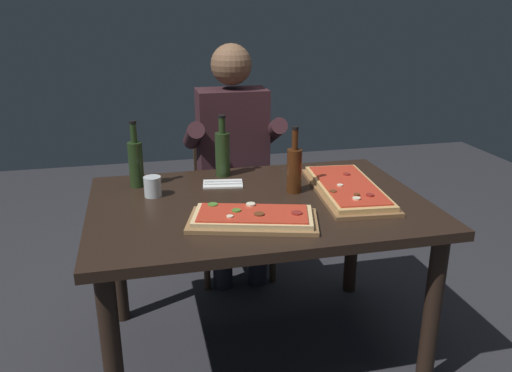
{
  "coord_description": "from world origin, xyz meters",
  "views": [
    {
      "loc": [
        -0.47,
        -1.98,
        1.53
      ],
      "look_at": [
        0.0,
        0.05,
        0.79
      ],
      "focal_mm": 36.43,
      "sensor_mm": 36.0,
      "label": 1
    }
  ],
  "objects_px": {
    "wine_bottle_dark": "(223,152)",
    "vinegar_bottle_green": "(294,169)",
    "pizza_rectangular_front": "(253,218)",
    "tumbler_near_camera": "(153,187)",
    "diner_chair": "(231,190)",
    "seated_diner": "(234,153)",
    "dining_table": "(259,222)",
    "oil_bottle_amber": "(136,162)",
    "pizza_rectangular_left": "(347,188)"
  },
  "relations": [
    {
      "from": "pizza_rectangular_front",
      "to": "seated_diner",
      "type": "bearing_deg",
      "value": 83.47
    },
    {
      "from": "dining_table",
      "to": "pizza_rectangular_left",
      "type": "relative_size",
      "value": 2.2
    },
    {
      "from": "wine_bottle_dark",
      "to": "dining_table",
      "type": "bearing_deg",
      "value": -76.74
    },
    {
      "from": "pizza_rectangular_left",
      "to": "vinegar_bottle_green",
      "type": "xyz_separation_m",
      "value": [
        -0.23,
        0.06,
        0.09
      ]
    },
    {
      "from": "dining_table",
      "to": "tumbler_near_camera",
      "type": "relative_size",
      "value": 16.02
    },
    {
      "from": "tumbler_near_camera",
      "to": "seated_diner",
      "type": "bearing_deg",
      "value": 51.0
    },
    {
      "from": "diner_chair",
      "to": "tumbler_near_camera",
      "type": "bearing_deg",
      "value": -123.81
    },
    {
      "from": "wine_bottle_dark",
      "to": "oil_bottle_amber",
      "type": "xyz_separation_m",
      "value": [
        -0.41,
        -0.07,
        -0.0
      ]
    },
    {
      "from": "pizza_rectangular_front",
      "to": "diner_chair",
      "type": "bearing_deg",
      "value": 84.2
    },
    {
      "from": "oil_bottle_amber",
      "to": "vinegar_bottle_green",
      "type": "bearing_deg",
      "value": -19.17
    },
    {
      "from": "diner_chair",
      "to": "seated_diner",
      "type": "distance_m",
      "value": 0.28
    },
    {
      "from": "tumbler_near_camera",
      "to": "seated_diner",
      "type": "xyz_separation_m",
      "value": [
        0.46,
        0.57,
        -0.04
      ]
    },
    {
      "from": "dining_table",
      "to": "vinegar_bottle_green",
      "type": "bearing_deg",
      "value": 22.88
    },
    {
      "from": "tumbler_near_camera",
      "to": "pizza_rectangular_left",
      "type": "bearing_deg",
      "value": -10.09
    },
    {
      "from": "pizza_rectangular_front",
      "to": "pizza_rectangular_left",
      "type": "distance_m",
      "value": 0.53
    },
    {
      "from": "vinegar_bottle_green",
      "to": "seated_diner",
      "type": "bearing_deg",
      "value": 102.13
    },
    {
      "from": "pizza_rectangular_front",
      "to": "pizza_rectangular_left",
      "type": "height_order",
      "value": "same"
    },
    {
      "from": "wine_bottle_dark",
      "to": "vinegar_bottle_green",
      "type": "bearing_deg",
      "value": -48.56
    },
    {
      "from": "pizza_rectangular_front",
      "to": "tumbler_near_camera",
      "type": "bearing_deg",
      "value": 133.13
    },
    {
      "from": "diner_chair",
      "to": "seated_diner",
      "type": "bearing_deg",
      "value": -90.0
    },
    {
      "from": "pizza_rectangular_front",
      "to": "tumbler_near_camera",
      "type": "relative_size",
      "value": 6.1
    },
    {
      "from": "dining_table",
      "to": "tumbler_near_camera",
      "type": "xyz_separation_m",
      "value": [
        -0.43,
        0.16,
        0.14
      ]
    },
    {
      "from": "diner_chair",
      "to": "pizza_rectangular_front",
      "type": "bearing_deg",
      "value": -95.8
    },
    {
      "from": "wine_bottle_dark",
      "to": "seated_diner",
      "type": "relative_size",
      "value": 0.22
    },
    {
      "from": "diner_chair",
      "to": "wine_bottle_dark",
      "type": "bearing_deg",
      "value": -104.35
    },
    {
      "from": "oil_bottle_amber",
      "to": "vinegar_bottle_green",
      "type": "relative_size",
      "value": 1.03
    },
    {
      "from": "pizza_rectangular_front",
      "to": "diner_chair",
      "type": "distance_m",
      "value": 1.11
    },
    {
      "from": "dining_table",
      "to": "seated_diner",
      "type": "height_order",
      "value": "seated_diner"
    },
    {
      "from": "dining_table",
      "to": "pizza_rectangular_front",
      "type": "distance_m",
      "value": 0.26
    },
    {
      "from": "pizza_rectangular_front",
      "to": "diner_chair",
      "type": "height_order",
      "value": "diner_chair"
    },
    {
      "from": "dining_table",
      "to": "wine_bottle_dark",
      "type": "height_order",
      "value": "wine_bottle_dark"
    },
    {
      "from": "wine_bottle_dark",
      "to": "vinegar_bottle_green",
      "type": "relative_size",
      "value": 1.01
    },
    {
      "from": "tumbler_near_camera",
      "to": "seated_diner",
      "type": "height_order",
      "value": "seated_diner"
    },
    {
      "from": "wine_bottle_dark",
      "to": "oil_bottle_amber",
      "type": "distance_m",
      "value": 0.41
    },
    {
      "from": "pizza_rectangular_left",
      "to": "vinegar_bottle_green",
      "type": "bearing_deg",
      "value": 164.84
    },
    {
      "from": "dining_table",
      "to": "diner_chair",
      "type": "distance_m",
      "value": 0.87
    },
    {
      "from": "oil_bottle_amber",
      "to": "vinegar_bottle_green",
      "type": "height_order",
      "value": "oil_bottle_amber"
    },
    {
      "from": "wine_bottle_dark",
      "to": "tumbler_near_camera",
      "type": "height_order",
      "value": "wine_bottle_dark"
    },
    {
      "from": "oil_bottle_amber",
      "to": "diner_chair",
      "type": "height_order",
      "value": "oil_bottle_amber"
    },
    {
      "from": "pizza_rectangular_left",
      "to": "tumbler_near_camera",
      "type": "bearing_deg",
      "value": 169.91
    },
    {
      "from": "dining_table",
      "to": "diner_chair",
      "type": "xyz_separation_m",
      "value": [
        0.03,
        0.86,
        -0.16
      ]
    },
    {
      "from": "pizza_rectangular_front",
      "to": "vinegar_bottle_green",
      "type": "xyz_separation_m",
      "value": [
        0.25,
        0.29,
        0.09
      ]
    },
    {
      "from": "wine_bottle_dark",
      "to": "tumbler_near_camera",
      "type": "xyz_separation_m",
      "value": [
        -0.34,
        -0.21,
        -0.07
      ]
    },
    {
      "from": "oil_bottle_amber",
      "to": "diner_chair",
      "type": "bearing_deg",
      "value": 46.06
    },
    {
      "from": "pizza_rectangular_front",
      "to": "oil_bottle_amber",
      "type": "bearing_deg",
      "value": 128.55
    },
    {
      "from": "pizza_rectangular_front",
      "to": "vinegar_bottle_green",
      "type": "relative_size",
      "value": 1.81
    },
    {
      "from": "dining_table",
      "to": "oil_bottle_amber",
      "type": "relative_size",
      "value": 4.62
    },
    {
      "from": "wine_bottle_dark",
      "to": "tumbler_near_camera",
      "type": "bearing_deg",
      "value": -148.04
    },
    {
      "from": "oil_bottle_amber",
      "to": "dining_table",
      "type": "bearing_deg",
      "value": -31.93
    },
    {
      "from": "tumbler_near_camera",
      "to": "diner_chair",
      "type": "xyz_separation_m",
      "value": [
        0.46,
        0.69,
        -0.3
      ]
    }
  ]
}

